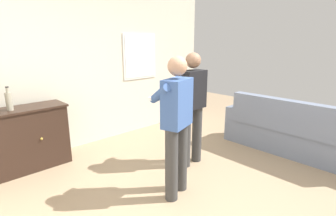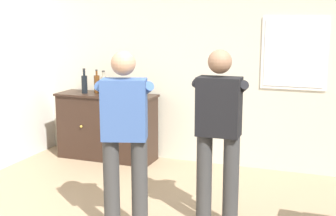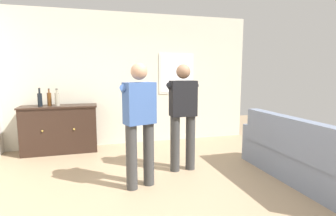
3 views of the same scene
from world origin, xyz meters
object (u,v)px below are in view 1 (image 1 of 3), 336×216
object	(u,v)px
couch	(295,134)
sideboard_cabinet	(16,141)
person_standing_left	(176,121)
person_standing_right	(192,104)
bottle_spirits_clear	(9,101)

from	to	relation	value
couch	sideboard_cabinet	bearing A→B (deg)	143.84
person_standing_left	person_standing_right	world-z (taller)	same
bottle_spirits_clear	couch	bearing A→B (deg)	-35.63
person_standing_left	person_standing_right	distance (m)	0.88
person_standing_right	couch	bearing A→B (deg)	-34.26
person_standing_left	person_standing_right	xyz separation A→B (m)	(0.76, 0.43, 0.00)
sideboard_cabinet	couch	bearing A→B (deg)	-36.16
couch	person_standing_left	bearing A→B (deg)	166.03
couch	bottle_spirits_clear	distance (m)	4.30
sideboard_cabinet	person_standing_right	world-z (taller)	person_standing_right
sideboard_cabinet	person_standing_right	bearing A→B (deg)	-37.48
sideboard_cabinet	bottle_spirits_clear	size ratio (longest dim) A/B	4.29
couch	sideboard_cabinet	world-z (taller)	couch
bottle_spirits_clear	person_standing_right	world-z (taller)	person_standing_right
sideboard_cabinet	person_standing_left	size ratio (longest dim) A/B	0.84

